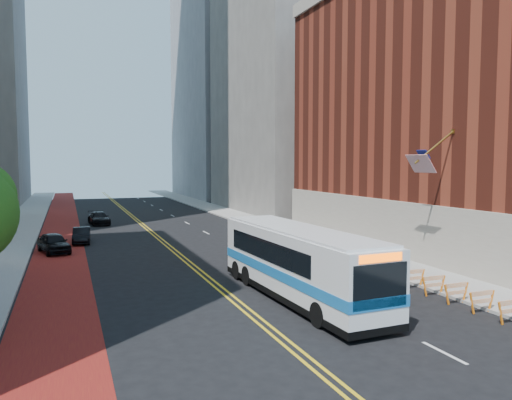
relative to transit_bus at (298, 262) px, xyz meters
The scene contains 15 objects.
ground 7.13m from the transit_bus, 115.97° to the right, with size 160.00×160.00×0.00m, color black.
sidewalk_left 28.20m from the transit_bus, 122.25° to the left, with size 4.00×140.00×0.15m, color gray.
sidewalk_right 25.50m from the transit_bus, 69.33° to the left, with size 4.00×140.00×0.15m, color gray.
bus_lane_paint 26.34m from the transit_bus, 115.03° to the left, with size 3.60×140.00×0.01m, color maroon.
center_line_inner 24.09m from the transit_bus, 97.65° to the left, with size 0.14×140.00×0.01m, color gold.
center_line_outer 24.04m from the transit_bus, 96.80° to the left, with size 0.14×140.00×0.01m, color gold.
lane_dashes 31.91m from the transit_bus, 86.79° to the left, with size 0.14×98.20×0.01m.
brick_building 21.80m from the transit_bus, 17.05° to the left, with size 18.73×36.00×22.00m.
midrise_right_near 49.77m from the transit_bus, 64.45° to the left, with size 18.00×26.00×40.00m, color slate.
midrise_right_far 79.09m from the transit_bus, 73.71° to the left, with size 20.00×28.00×55.00m, color gray.
construction_barriers 7.23m from the transit_bus, 22.82° to the right, with size 1.42×10.91×1.00m.
transit_bus is the anchor object (origin of this frame).
car_a 21.13m from the transit_bus, 123.02° to the left, with size 1.72×4.27×1.46m, color black.
car_b 23.61m from the transit_bus, 113.59° to the left, with size 1.35×3.87×1.28m, color black.
car_c 34.79m from the transit_bus, 102.19° to the left, with size 1.88×4.61×1.34m, color black.
Camera 1 is at (-7.45, -15.59, 6.70)m, focal length 35.00 mm.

